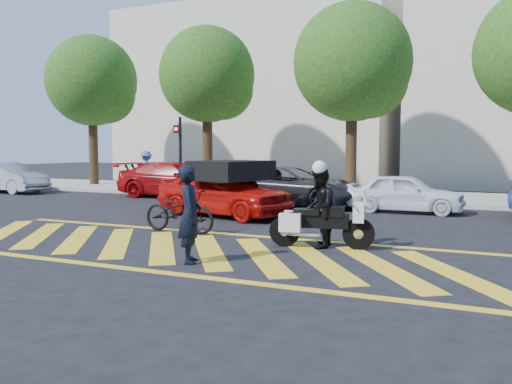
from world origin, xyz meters
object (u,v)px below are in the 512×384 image
at_px(officer_moto, 319,208).
at_px(parked_far_left, 7,178).
at_px(parked_left, 176,180).
at_px(parked_mid_right, 405,193).
at_px(officer_bike, 190,214).
at_px(parked_mid_left, 290,187).
at_px(police_motorcycle, 320,223).
at_px(bicycle, 179,211).
at_px(red_convertible, 224,191).

relative_size(officer_moto, parked_far_left, 0.40).
distance_m(parked_left, parked_mid_right, 9.11).
bearing_deg(officer_bike, parked_mid_right, -42.64).
distance_m(parked_left, parked_mid_left, 5.44).
relative_size(officer_bike, police_motorcycle, 0.81).
bearing_deg(parked_mid_right, parked_mid_left, 88.54).
bearing_deg(officer_moto, parked_mid_right, 165.35).
bearing_deg(parked_far_left, bicycle, -112.73).
bearing_deg(parked_mid_left, bicycle, 176.54).
relative_size(police_motorcycle, parked_far_left, 0.52).
bearing_deg(parked_left, bicycle, -149.03).
bearing_deg(police_motorcycle, parked_mid_right, 75.48).
relative_size(parked_mid_left, parked_mid_right, 1.38).
height_order(police_motorcycle, parked_left, parked_left).
xyz_separation_m(officer_bike, parked_left, (-6.94, 10.09, -0.14)).
bearing_deg(red_convertible, officer_bike, -142.34).
bearing_deg(officer_bike, parked_mid_left, -18.95).
bearing_deg(parked_mid_right, bicycle, 145.03).
bearing_deg(red_convertible, police_motorcycle, -116.57).
distance_m(parked_mid_left, parked_mid_right, 3.72).
bearing_deg(parked_mid_left, police_motorcycle, -154.30).
height_order(red_convertible, parked_mid_right, red_convertible).
bearing_deg(bicycle, officer_moto, -94.53).
distance_m(bicycle, parked_mid_left, 6.17).
distance_m(red_convertible, parked_left, 6.20).
height_order(bicycle, red_convertible, red_convertible).
distance_m(officer_bike, parked_mid_left, 9.03).
height_order(bicycle, parked_mid_left, parked_mid_left).
relative_size(parked_left, parked_mid_left, 1.01).
bearing_deg(parked_mid_right, parked_far_left, 88.54).
xyz_separation_m(bicycle, officer_moto, (3.55, -0.46, 0.30)).
xyz_separation_m(red_convertible, parked_far_left, (-12.36, 3.10, -0.07)).
relative_size(red_convertible, parked_left, 0.88).
bearing_deg(parked_far_left, red_convertible, -101.18).
xyz_separation_m(bicycle, parked_mid_left, (0.35, 6.16, 0.17)).
bearing_deg(officer_moto, bicycle, -107.40).
bearing_deg(bicycle, police_motorcycle, -94.59).
xyz_separation_m(officer_bike, parked_mid_left, (-1.64, 8.87, -0.17)).
bearing_deg(parked_far_left, parked_mid_left, -87.12).
bearing_deg(officer_moto, parked_far_left, -122.05).
height_order(officer_moto, red_convertible, officer_moto).
bearing_deg(officer_bike, bicycle, 6.83).
xyz_separation_m(police_motorcycle, officer_moto, (-0.01, 0.01, 0.30)).
height_order(bicycle, parked_far_left, parked_far_left).
relative_size(red_convertible, parked_far_left, 1.08).
height_order(parked_far_left, parked_mid_right, parked_far_left).
height_order(officer_moto, parked_mid_right, officer_moto).
bearing_deg(parked_mid_right, officer_moto, 173.97).
height_order(officer_bike, officer_moto, officer_bike).
bearing_deg(bicycle, officer_bike, -140.96).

